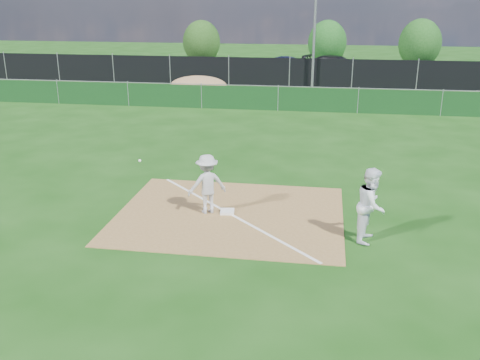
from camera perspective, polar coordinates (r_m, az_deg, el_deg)
name	(u,v)px	position (r m, az deg, el deg)	size (l,w,h in m)	color
ground	(267,134)	(22.88, 2.90, 4.92)	(90.00, 90.00, 0.00)	#13410E
infield_dirt	(230,214)	(14.39, -1.07, -3.67)	(6.00, 5.00, 0.02)	olive
foul_line	(230,214)	(14.39, -1.07, -3.62)	(0.08, 7.00, 0.01)	white
green_fence	(278,99)	(27.62, 4.08, 8.62)	(44.00, 0.05, 1.20)	#0E3513
dirt_mound	(198,86)	(31.83, -4.46, 9.97)	(3.38, 2.60, 1.17)	#977149
black_fence	(289,72)	(35.46, 5.29, 11.38)	(46.00, 0.04, 1.80)	black
parking_lot	(294,75)	(40.52, 5.77, 11.04)	(46.00, 9.00, 0.01)	black
light_pole	(315,23)	(34.81, 7.98, 16.27)	(0.16, 0.16, 8.00)	slate
first_base	(227,212)	(14.45, -1.37, -3.38)	(0.36, 0.36, 0.08)	white
play_at_first	(207,184)	(14.24, -3.53, -0.43)	(2.54, 1.02, 1.62)	silver
runner	(371,205)	(12.97, 13.84, -2.60)	(0.88, 0.69, 1.81)	white
car_left	(237,66)	(39.65, -0.31, 12.02)	(1.70, 4.22, 1.44)	#A7AAAF
car_mid	(292,67)	(40.02, 5.59, 11.96)	(1.47, 4.20, 1.39)	black
car_right	(337,66)	(40.65, 10.34, 11.89)	(2.02, 4.96, 1.44)	black
tree_left	(202,42)	(46.41, -4.12, 14.45)	(3.12, 3.12, 3.70)	#382316
tree_mid	(327,43)	(46.26, 9.28, 14.27)	(3.16, 3.16, 3.75)	#382316
tree_right	(420,43)	(45.98, 18.64, 13.65)	(3.31, 3.31, 3.93)	#382316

